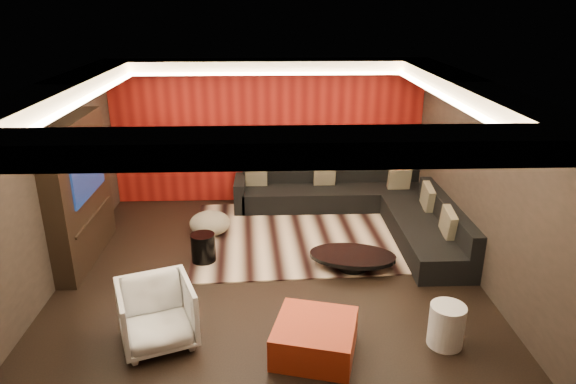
{
  "coord_description": "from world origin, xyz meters",
  "views": [
    {
      "loc": [
        0.02,
        -6.75,
        3.82
      ],
      "look_at": [
        0.3,
        0.6,
        1.05
      ],
      "focal_mm": 32.0,
      "sensor_mm": 36.0,
      "label": 1
    }
  ],
  "objects_px": {
    "white_side_table": "(446,325)",
    "drum_stool": "(203,247)",
    "armchair": "(157,314)",
    "sectional_sofa": "(364,207)",
    "orange_ottoman": "(315,338)",
    "coffee_table": "(352,261)"
  },
  "relations": [
    {
      "from": "armchair",
      "to": "sectional_sofa",
      "type": "bearing_deg",
      "value": 28.3
    },
    {
      "from": "armchair",
      "to": "sectional_sofa",
      "type": "distance_m",
      "value": 4.63
    },
    {
      "from": "white_side_table",
      "to": "armchair",
      "type": "distance_m",
      "value": 3.38
    },
    {
      "from": "coffee_table",
      "to": "sectional_sofa",
      "type": "height_order",
      "value": "sectional_sofa"
    },
    {
      "from": "orange_ottoman",
      "to": "armchair",
      "type": "bearing_deg",
      "value": 171.68
    },
    {
      "from": "white_side_table",
      "to": "armchair",
      "type": "xyz_separation_m",
      "value": [
        -3.37,
        0.17,
        0.13
      ]
    },
    {
      "from": "coffee_table",
      "to": "orange_ottoman",
      "type": "bearing_deg",
      "value": -110.76
    },
    {
      "from": "drum_stool",
      "to": "armchair",
      "type": "bearing_deg",
      "value": -98.61
    },
    {
      "from": "white_side_table",
      "to": "orange_ottoman",
      "type": "xyz_separation_m",
      "value": [
        -1.55,
        -0.1,
        -0.06
      ]
    },
    {
      "from": "sectional_sofa",
      "to": "coffee_table",
      "type": "bearing_deg",
      "value": -105.06
    },
    {
      "from": "coffee_table",
      "to": "orange_ottoman",
      "type": "xyz_separation_m",
      "value": [
        -0.74,
        -1.95,
        0.07
      ]
    },
    {
      "from": "drum_stool",
      "to": "sectional_sofa",
      "type": "relative_size",
      "value": 0.12
    },
    {
      "from": "white_side_table",
      "to": "drum_stool",
      "type": "bearing_deg",
      "value": 144.93
    },
    {
      "from": "coffee_table",
      "to": "sectional_sofa",
      "type": "distance_m",
      "value": 1.86
    },
    {
      "from": "coffee_table",
      "to": "orange_ottoman",
      "type": "relative_size",
      "value": 1.45
    },
    {
      "from": "white_side_table",
      "to": "sectional_sofa",
      "type": "height_order",
      "value": "sectional_sofa"
    },
    {
      "from": "coffee_table",
      "to": "white_side_table",
      "type": "relative_size",
      "value": 2.5
    },
    {
      "from": "drum_stool",
      "to": "white_side_table",
      "type": "distance_m",
      "value": 3.75
    },
    {
      "from": "white_side_table",
      "to": "sectional_sofa",
      "type": "relative_size",
      "value": 0.14
    },
    {
      "from": "sectional_sofa",
      "to": "orange_ottoman",
      "type": "bearing_deg",
      "value": -108.08
    },
    {
      "from": "drum_stool",
      "to": "white_side_table",
      "type": "bearing_deg",
      "value": -35.07
    },
    {
      "from": "white_side_table",
      "to": "orange_ottoman",
      "type": "bearing_deg",
      "value": -176.42
    }
  ]
}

